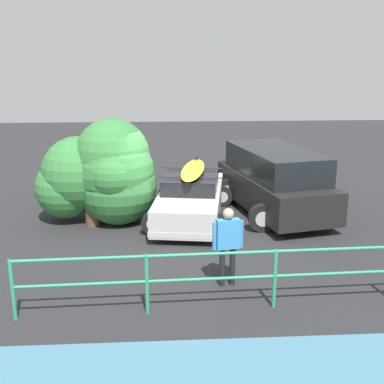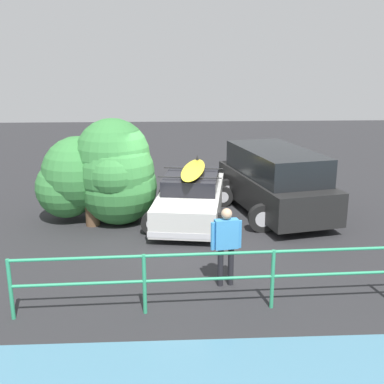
{
  "view_description": "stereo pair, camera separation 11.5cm",
  "coord_description": "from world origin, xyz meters",
  "px_view_note": "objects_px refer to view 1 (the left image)",
  "views": [
    {
      "loc": [
        0.42,
        12.09,
        4.33
      ],
      "look_at": [
        -0.32,
        -0.02,
        0.95
      ],
      "focal_mm": 45.0,
      "sensor_mm": 36.0,
      "label": 1
    },
    {
      "loc": [
        0.3,
        12.09,
        4.33
      ],
      "look_at": [
        -0.32,
        -0.02,
        0.95
      ],
      "focal_mm": 45.0,
      "sensor_mm": 36.0,
      "label": 2
    }
  ],
  "objects_px": {
    "suv_car": "(274,181)",
    "bush_near_left": "(102,174)",
    "person_bystander": "(228,240)",
    "sedan_car": "(191,197)"
  },
  "relations": [
    {
      "from": "person_bystander",
      "to": "sedan_car",
      "type": "bearing_deg",
      "value": -83.41
    },
    {
      "from": "suv_car",
      "to": "person_bystander",
      "type": "height_order",
      "value": "suv_car"
    },
    {
      "from": "suv_car",
      "to": "bush_near_left",
      "type": "relative_size",
      "value": 1.48
    },
    {
      "from": "sedan_car",
      "to": "person_bystander",
      "type": "xyz_separation_m",
      "value": [
        -0.47,
        4.11,
        0.34
      ]
    },
    {
      "from": "person_bystander",
      "to": "bush_near_left",
      "type": "xyz_separation_m",
      "value": [
        2.86,
        -4.02,
        0.37
      ]
    },
    {
      "from": "sedan_car",
      "to": "bush_near_left",
      "type": "xyz_separation_m",
      "value": [
        2.38,
        0.09,
        0.71
      ]
    },
    {
      "from": "bush_near_left",
      "to": "sedan_car",
      "type": "bearing_deg",
      "value": -177.87
    },
    {
      "from": "sedan_car",
      "to": "suv_car",
      "type": "xyz_separation_m",
      "value": [
        -2.41,
        -0.4,
        0.34
      ]
    },
    {
      "from": "suv_car",
      "to": "bush_near_left",
      "type": "height_order",
      "value": "bush_near_left"
    },
    {
      "from": "suv_car",
      "to": "bush_near_left",
      "type": "bearing_deg",
      "value": 5.85
    }
  ]
}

